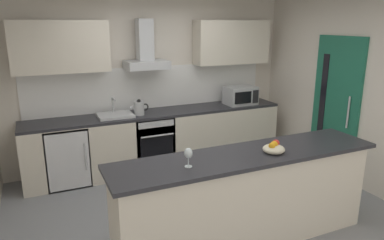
{
  "coord_description": "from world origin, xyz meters",
  "views": [
    {
      "loc": [
        -1.73,
        -3.56,
        2.24
      ],
      "look_at": [
        0.04,
        0.39,
        1.05
      ],
      "focal_mm": 33.57,
      "sensor_mm": 36.0,
      "label": 1
    }
  ],
  "objects": [
    {
      "name": "side_door",
      "position": [
        2.26,
        0.23,
        1.03
      ],
      "size": [
        0.08,
        0.85,
        2.05
      ],
      "color": "#1E664C",
      "rests_on": "ground"
    },
    {
      "name": "wine_glass",
      "position": [
        -0.53,
        -0.81,
        1.1
      ],
      "size": [
        0.08,
        0.08,
        0.18
      ],
      "color": "silver",
      "rests_on": "counter_island"
    },
    {
      "name": "refrigerator",
      "position": [
        -1.4,
        1.5,
        0.43
      ],
      "size": [
        0.58,
        0.6,
        0.85
      ],
      "color": "white",
      "rests_on": "ground"
    },
    {
      "name": "backsplash_tile",
      "position": [
        0.0,
        1.83,
        1.23
      ],
      "size": [
        3.86,
        0.02,
        0.66
      ],
      "primitive_type": "cube",
      "color": "white"
    },
    {
      "name": "sink",
      "position": [
        -0.68,
        1.51,
        0.93
      ],
      "size": [
        0.5,
        0.4,
        0.26
      ],
      "color": "silver",
      "rests_on": "counter_back"
    },
    {
      "name": "oven",
      "position": [
        -0.16,
        1.5,
        0.46
      ],
      "size": [
        0.6,
        0.62,
        0.8
      ],
      "color": "slate",
      "rests_on": "ground"
    },
    {
      "name": "counter_island",
      "position": [
        0.14,
        -0.75,
        0.5
      ],
      "size": [
        2.81,
        0.64,
        0.98
      ],
      "color": "beige",
      "rests_on": "ground"
    },
    {
      "name": "range_hood",
      "position": [
        -0.16,
        1.63,
        1.79
      ],
      "size": [
        0.62,
        0.45,
        0.72
      ],
      "color": "#B7BABC"
    },
    {
      "name": "counter_back",
      "position": [
        0.0,
        1.53,
        0.45
      ],
      "size": [
        4.0,
        0.6,
        0.9
      ],
      "color": "beige",
      "rests_on": "ground"
    },
    {
      "name": "fruit_bowl",
      "position": [
        0.39,
        -0.82,
        1.03
      ],
      "size": [
        0.22,
        0.22,
        0.13
      ],
      "color": "beige",
      "rests_on": "counter_island"
    },
    {
      "name": "wall_back",
      "position": [
        0.0,
        1.91,
        1.3
      ],
      "size": [
        5.55,
        0.12,
        2.6
      ],
      "primitive_type": "cube",
      "color": "silver",
      "rests_on": "ground"
    },
    {
      "name": "microwave",
      "position": [
        1.41,
        1.47,
        1.05
      ],
      "size": [
        0.5,
        0.38,
        0.3
      ],
      "color": "#B7BABC",
      "rests_on": "counter_back"
    },
    {
      "name": "upper_cabinets",
      "position": [
        -0.0,
        1.68,
        1.91
      ],
      "size": [
        3.95,
        0.32,
        0.7
      ],
      "color": "beige"
    },
    {
      "name": "kettle",
      "position": [
        -0.33,
        1.47,
        1.01
      ],
      "size": [
        0.29,
        0.15,
        0.24
      ],
      "color": "#B7BABC",
      "rests_on": "counter_back"
    },
    {
      "name": "wall_right",
      "position": [
        2.33,
        0.0,
        1.3
      ],
      "size": [
        0.12,
        4.69,
        2.6
      ],
      "primitive_type": "cube",
      "color": "silver",
      "rests_on": "ground"
    },
    {
      "name": "ground",
      "position": [
        0.0,
        0.0,
        -0.01
      ],
      "size": [
        5.55,
        4.69,
        0.02
      ],
      "primitive_type": "cube",
      "color": "gray"
    }
  ]
}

